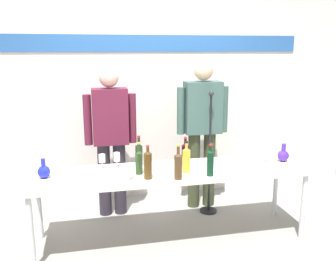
{
  "coord_description": "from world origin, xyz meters",
  "views": [
    {
      "loc": [
        -0.75,
        -3.32,
        1.88
      ],
      "look_at": [
        0.0,
        0.15,
        1.09
      ],
      "focal_mm": 39.29,
      "sensor_mm": 36.0,
      "label": 1
    }
  ],
  "objects": [
    {
      "name": "wine_glass_right_1",
      "position": [
        1.03,
        0.06,
        0.81
      ],
      "size": [
        0.07,
        0.07,
        0.13
      ],
      "color": "white",
      "rests_on": "display_table"
    },
    {
      "name": "wine_bottle_5",
      "position": [
        0.15,
        0.05,
        0.86
      ],
      "size": [
        0.07,
        0.07,
        0.32
      ],
      "color": "black",
      "rests_on": "display_table"
    },
    {
      "name": "ground_plane",
      "position": [
        0.0,
        0.0,
        0.0
      ],
      "size": [
        10.0,
        10.0,
        0.0
      ],
      "primitive_type": "plane",
      "color": "gray"
    },
    {
      "name": "wine_bottle_2",
      "position": [
        0.32,
        -0.23,
        0.85
      ],
      "size": [
        0.07,
        0.07,
        0.3
      ],
      "color": "black",
      "rests_on": "display_table"
    },
    {
      "name": "wine_bottle_6",
      "position": [
        -0.29,
        0.21,
        0.85
      ],
      "size": [
        0.07,
        0.07,
        0.31
      ],
      "color": "black",
      "rests_on": "display_table"
    },
    {
      "name": "decanter_blue_right",
      "position": [
        1.21,
        0.04,
        0.79
      ],
      "size": [
        0.12,
        0.12,
        0.19
      ],
      "color": "#442392",
      "rests_on": "display_table"
    },
    {
      "name": "presenter_right",
      "position": [
        0.53,
        0.71,
        1.0
      ],
      "size": [
        0.61,
        0.22,
        1.74
      ],
      "color": "#343A23",
      "rests_on": "ground"
    },
    {
      "name": "wine_bottle_3",
      "position": [
        0.01,
        -0.25,
        0.86
      ],
      "size": [
        0.07,
        0.07,
        0.32
      ],
      "color": "#4A311A",
      "rests_on": "display_table"
    },
    {
      "name": "back_wall",
      "position": [
        0.0,
        1.24,
        1.5
      ],
      "size": [
        5.48,
        0.11,
        3.0
      ],
      "color": "silver",
      "rests_on": "ground"
    },
    {
      "name": "decanter_blue_left",
      "position": [
        -1.19,
        0.04,
        0.78
      ],
      "size": [
        0.12,
        0.12,
        0.18
      ],
      "color": "#1A24C1",
      "rests_on": "display_table"
    },
    {
      "name": "wine_glass_right_2",
      "position": [
        0.82,
        -0.22,
        0.83
      ],
      "size": [
        0.07,
        0.07,
        0.15
      ],
      "color": "white",
      "rests_on": "display_table"
    },
    {
      "name": "microphone_stand",
      "position": [
        0.56,
        0.51,
        0.47
      ],
      "size": [
        0.2,
        0.2,
        1.43
      ],
      "color": "black",
      "rests_on": "ground"
    },
    {
      "name": "wine_glass_left_0",
      "position": [
        -0.43,
        -0.19,
        0.82
      ],
      "size": [
        0.06,
        0.06,
        0.15
      ],
      "color": "white",
      "rests_on": "display_table"
    },
    {
      "name": "display_table",
      "position": [
        0.0,
        0.0,
        0.67
      ],
      "size": [
        2.69,
        0.66,
        0.72
      ],
      "color": "silver",
      "rests_on": "ground"
    },
    {
      "name": "presenter_left",
      "position": [
        -0.53,
        0.71,
        0.96
      ],
      "size": [
        0.58,
        0.22,
        1.68
      ],
      "color": "#29242E",
      "rests_on": "ground"
    },
    {
      "name": "wine_glass_left_2",
      "position": [
        -0.65,
        0.17,
        0.83
      ],
      "size": [
        0.06,
        0.06,
        0.15
      ],
      "color": "white",
      "rests_on": "display_table"
    },
    {
      "name": "wine_glass_left_1",
      "position": [
        -0.51,
        0.2,
        0.82
      ],
      "size": [
        0.06,
        0.06,
        0.15
      ],
      "color": "white",
      "rests_on": "display_table"
    },
    {
      "name": "wine_bottle_4",
      "position": [
        0.13,
        -0.08,
        0.85
      ],
      "size": [
        0.07,
        0.07,
        0.31
      ],
      "color": "gold",
      "rests_on": "display_table"
    },
    {
      "name": "wine_glass_right_0",
      "position": [
        0.79,
        0.26,
        0.82
      ],
      "size": [
        0.06,
        0.06,
        0.14
      ],
      "color": "white",
      "rests_on": "display_table"
    },
    {
      "name": "wine_bottle_0",
      "position": [
        -0.26,
        -0.18,
        0.86
      ],
      "size": [
        0.07,
        0.07,
        0.31
      ],
      "color": "#442C10",
      "rests_on": "display_table"
    },
    {
      "name": "wine_bottle_1",
      "position": [
        -0.32,
        -0.04,
        0.85
      ],
      "size": [
        0.07,
        0.07,
        0.31
      ],
      "color": "#22381A",
      "rests_on": "display_table"
    }
  ]
}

